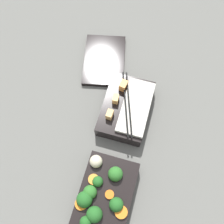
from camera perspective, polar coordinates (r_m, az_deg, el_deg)
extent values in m
plane|color=slate|center=(0.81, 1.22, -7.91)|extent=(3.00, 3.00, 0.00)
cube|color=black|center=(0.76, -1.34, -17.58)|extent=(0.21, 0.14, 0.05)
sphere|color=#2D7028|center=(0.73, 0.75, -13.34)|extent=(0.04, 0.04, 0.04)
sphere|color=#236023|center=(0.72, 0.92, -19.51)|extent=(0.04, 0.04, 0.04)
sphere|color=#236023|center=(0.73, -5.77, -22.75)|extent=(0.03, 0.03, 0.03)
sphere|color=#236023|center=(0.72, -3.85, -21.37)|extent=(0.04, 0.04, 0.04)
sphere|color=#236023|center=(0.73, -3.14, -14.87)|extent=(0.03, 0.03, 0.03)
sphere|color=#2D7028|center=(0.73, -4.82, -17.01)|extent=(0.04, 0.04, 0.04)
sphere|color=#236023|center=(0.73, -6.03, -18.41)|extent=(0.04, 0.04, 0.04)
cylinder|color=orange|center=(0.73, -0.54, -17.52)|extent=(0.03, 0.03, 0.01)
cylinder|color=orange|center=(0.73, 2.00, -20.96)|extent=(0.05, 0.05, 0.01)
cylinder|color=orange|center=(0.74, -4.04, -14.43)|extent=(0.04, 0.04, 0.01)
cylinder|color=orange|center=(0.73, -6.71, -19.22)|extent=(0.04, 0.04, 0.01)
sphere|color=beige|center=(0.74, -3.50, -10.68)|extent=(0.04, 0.04, 0.04)
cube|color=black|center=(0.83, 3.04, 0.74)|extent=(0.21, 0.14, 0.05)
cube|color=silver|center=(0.80, 5.22, 1.12)|extent=(0.18, 0.08, 0.01)
cube|color=#EAB266|center=(0.78, -0.51, -0.54)|extent=(0.03, 0.02, 0.03)
cube|color=#EAB266|center=(0.80, 0.80, 2.86)|extent=(0.03, 0.02, 0.02)
cube|color=#F4A356|center=(0.82, 2.50, 5.78)|extent=(0.03, 0.02, 0.03)
cylinder|color=black|center=(0.79, 3.43, 1.92)|extent=(0.21, 0.07, 0.01)
cylinder|color=black|center=(0.79, 2.93, 1.90)|extent=(0.21, 0.07, 0.01)
cube|color=black|center=(0.94, -1.68, 11.20)|extent=(0.23, 0.18, 0.02)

